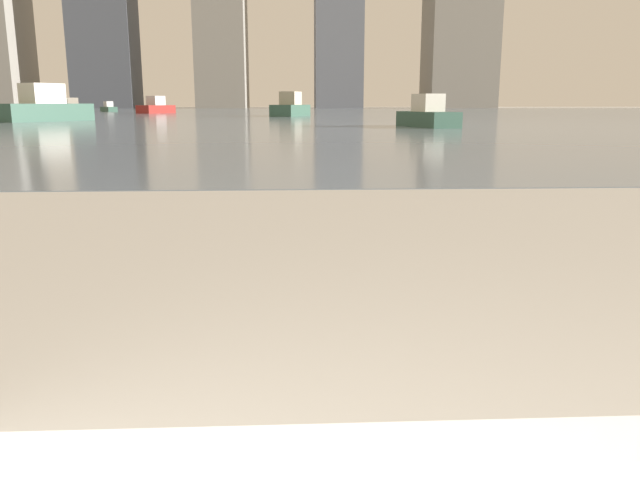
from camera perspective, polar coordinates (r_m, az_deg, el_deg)
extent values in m
cube|color=slate|center=(61.74, -3.05, 11.55)|extent=(180.00, 110.00, 0.01)
cube|color=#335647|center=(35.61, -23.92, 10.62)|extent=(4.07, 5.22, 0.88)
cube|color=silver|center=(35.61, -24.05, 12.13)|extent=(2.05, 2.27, 1.01)
cube|color=maroon|center=(59.92, -14.75, 11.49)|extent=(2.99, 4.32, 0.72)
cube|color=silver|center=(59.92, -14.79, 12.22)|extent=(1.57, 1.82, 0.82)
cube|color=#335647|center=(73.10, -18.75, 11.26)|extent=(2.43, 3.00, 0.51)
cube|color=silver|center=(73.10, -18.78, 11.69)|extent=(1.21, 1.32, 0.58)
cube|color=#335647|center=(44.99, -2.70, 11.75)|extent=(2.94, 4.79, 0.79)
cube|color=#B2A893|center=(44.99, -2.71, 12.83)|extent=(1.62, 1.97, 0.91)
cube|color=#335647|center=(25.04, 9.79, 10.82)|extent=(1.95, 3.55, 0.59)
cube|color=silver|center=(25.03, 9.84, 12.26)|extent=(1.13, 1.43, 0.67)
cube|color=#2D2D33|center=(62.05, -21.64, 11.02)|extent=(2.53, 3.89, 0.64)
cube|color=#B2A893|center=(62.05, -21.69, 11.65)|extent=(1.36, 1.62, 0.74)
cube|color=gray|center=(118.97, -8.99, 18.31)|extent=(8.66, 12.78, 26.84)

